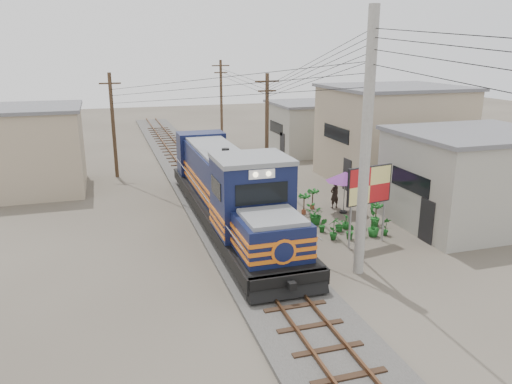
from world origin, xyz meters
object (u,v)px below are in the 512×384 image
object	(u,v)px
vendor	(335,195)
market_umbrella	(345,177)
billboard	(369,187)
locomotive	(229,190)

from	to	relation	value
vendor	market_umbrella	bearing A→B (deg)	81.53
billboard	locomotive	bearing A→B (deg)	129.88
billboard	vendor	world-z (taller)	billboard
billboard	vendor	xyz separation A→B (m)	(0.96, 5.26, -1.91)
market_umbrella	vendor	size ratio (longest dim) A/B	1.58
vendor	billboard	bearing A→B (deg)	64.83
market_umbrella	vendor	xyz separation A→B (m)	(-0.10, 0.92, -1.23)
locomotive	billboard	distance (m)	6.83
locomotive	vendor	size ratio (longest dim) A/B	10.96
locomotive	vendor	world-z (taller)	locomotive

